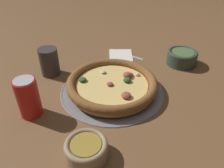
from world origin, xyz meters
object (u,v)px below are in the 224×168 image
Objects in this scene: drinking_cup at (49,62)px; fork at (124,54)px; pizza at (112,84)px; pizza_tray at (112,90)px; napkin at (121,55)px; bowl_far at (182,57)px; bowl_near at (86,149)px; beverage_can at (28,98)px.

drinking_cup reaches higher than fork.
drinking_cup is (0.13, 0.23, 0.02)m from pizza.
drinking_cup is at bearing 60.50° from pizza.
pizza_tray is 0.27m from napkin.
bowl_far reaches higher than fork.
napkin is (0.26, -0.06, -0.02)m from pizza.
pizza is 2.95× the size of bowl_near.
bowl_far is at bearing -85.46° from drinking_cup.
pizza is at bearing -119.50° from drinking_cup.
pizza_tray is at bearing -119.55° from drinking_cup.
pizza is 0.28m from bowl_near.
drinking_cup is (0.40, 0.15, 0.03)m from bowl_near.
bowl_near is 0.85× the size of napkin.
napkin is at bearing 86.67° from fork.
drinking_cup is at bearing 60.45° from pizza_tray.
beverage_can is at bearing 116.01° from bowl_far.
pizza_tray is 2.91× the size of beverage_can.
pizza_tray is at bearing 95.47° from pizza.
drinking_cup is 0.34m from fork.
bowl_near is at bearing 138.69° from bowl_far.
pizza_tray reaches higher than fork.
pizza_tray is 3.37× the size of drinking_cup.
bowl_near is at bearing 163.01° from pizza_tray.
pizza_tray is 0.03m from pizza.
drinking_cup is at bearing 64.68° from fork.
drinking_cup is 0.85× the size of napkin.
beverage_can is at bearing 139.25° from napkin.
bowl_far is (0.44, -0.39, 0.01)m from bowl_near.
napkin is at bearing -65.50° from drinking_cup.
pizza is 0.35m from bowl_far.
pizza is at bearing 119.61° from bowl_far.
bowl_far is 1.15× the size of drinking_cup.
pizza_tray is 1.15× the size of pizza.
pizza reaches higher than fork.
beverage_can reaches higher than pizza_tray.
bowl_near is 0.24m from beverage_can.
fork is (0.55, -0.16, -0.02)m from bowl_near.
pizza_tray is 0.29m from fork.
bowl_near is at bearing 162.95° from pizza.
pizza_tray is at bearing -68.62° from beverage_can.
bowl_far is at bearing -166.01° from fork.
fork is (0.28, -0.07, -0.03)m from pizza.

